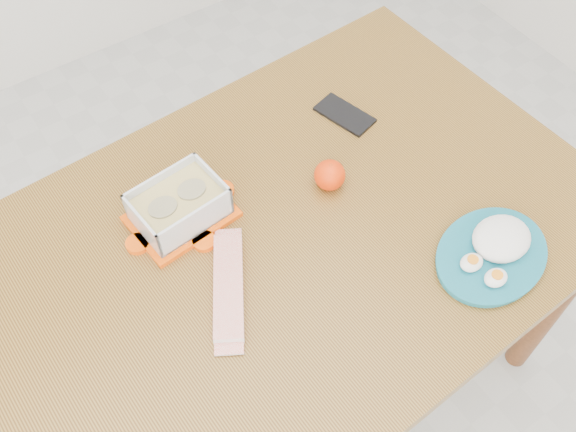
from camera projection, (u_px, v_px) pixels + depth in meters
ground at (298, 416)px, 1.81m from camera, size 3.50×3.50×0.00m
dining_table at (288, 258)px, 1.35m from camera, size 1.31×0.91×0.75m
food_container at (179, 206)px, 1.26m from camera, size 0.21×0.17×0.08m
orange_fruit at (330, 175)px, 1.31m from camera, size 0.07×0.07×0.07m
rice_plate at (495, 249)px, 1.22m from camera, size 0.28×0.28×0.07m
candy_bar at (228, 287)px, 1.19m from camera, size 0.16×0.22×0.02m
smartphone at (345, 115)px, 1.45m from camera, size 0.10×0.15×0.01m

